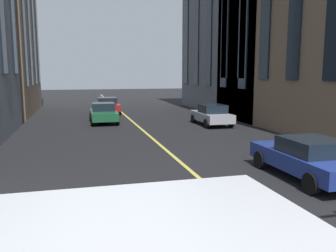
{
  "coord_description": "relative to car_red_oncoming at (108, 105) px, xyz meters",
  "views": [
    {
      "loc": [
        0.61,
        3.84,
        3.44
      ],
      "look_at": [
        13.78,
        0.41,
        1.4
      ],
      "focal_mm": 37.44,
      "sensor_mm": 36.0,
      "label": 1
    }
  ],
  "objects": [
    {
      "name": "car_green_far",
      "position": [
        -6.06,
        0.79,
        -0.0
      ],
      "size": [
        3.9,
        1.89,
        1.4
      ],
      "color": "#1E6038",
      "rests_on": "ground_plane"
    },
    {
      "name": "lane_centre_line",
      "position": [
        -11.54,
        -1.28,
        -0.7
      ],
      "size": [
        80.0,
        0.16,
        0.01
      ],
      "color": "#D8C64C",
      "rests_on": "ground_plane"
    },
    {
      "name": "car_silver_near",
      "position": [
        -9.04,
        -6.18,
        -0.0
      ],
      "size": [
        3.9,
        1.89,
        1.4
      ],
      "color": "#B7BABF",
      "rests_on": "ground_plane"
    },
    {
      "name": "car_red_oncoming",
      "position": [
        0.0,
        0.0,
        0.0
      ],
      "size": [
        4.4,
        1.95,
        1.37
      ],
      "color": "#B21E1E",
      "rests_on": "ground_plane"
    },
    {
      "name": "car_blue_mid",
      "position": [
        -21.21,
        -4.72,
        0.0
      ],
      "size": [
        4.4,
        1.95,
        1.37
      ],
      "color": "navy",
      "rests_on": "ground_plane"
    },
    {
      "name": "building_right_near",
      "position": [
        -1.69,
        -15.3,
        7.81
      ],
      "size": [
        16.39,
        13.16,
        17.02
      ],
      "color": "slate",
      "rests_on": "ground_plane"
    }
  ]
}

